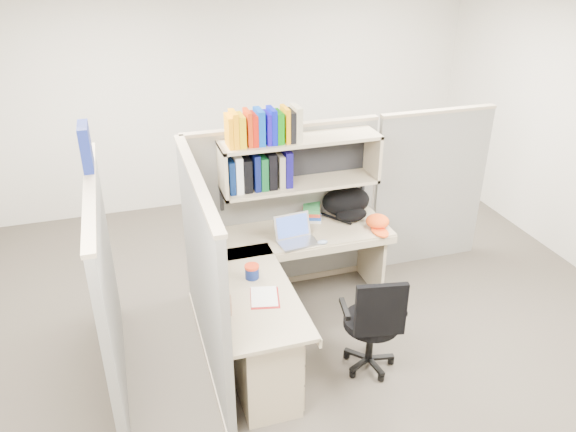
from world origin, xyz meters
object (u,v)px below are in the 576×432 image
object	(u,v)px
desk	(277,325)
snack_canister	(252,271)
laptop	(297,231)
task_chair	(372,337)
backpack	(348,204)

from	to	relation	value
desk	snack_canister	xyz separation A→B (m)	(-0.12, 0.26, 0.35)
laptop	desk	bearing A→B (deg)	-125.71
desk	task_chair	distance (m)	0.74
desk	task_chair	xyz separation A→B (m)	(0.70, -0.23, -0.12)
backpack	snack_canister	world-z (taller)	backpack
desk	laptop	xyz separation A→B (m)	(0.38, 0.67, 0.41)
laptop	backpack	bearing A→B (deg)	22.60
snack_canister	desk	bearing A→B (deg)	-64.67
laptop	task_chair	world-z (taller)	laptop
desk	laptop	bearing A→B (deg)	60.28
desk	backpack	distance (m)	1.47
desk	snack_canister	bearing A→B (deg)	115.33
backpack	snack_canister	xyz separation A→B (m)	(-1.11, -0.74, -0.08)
laptop	snack_canister	world-z (taller)	laptop
backpack	task_chair	size ratio (longest dim) A/B	0.50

